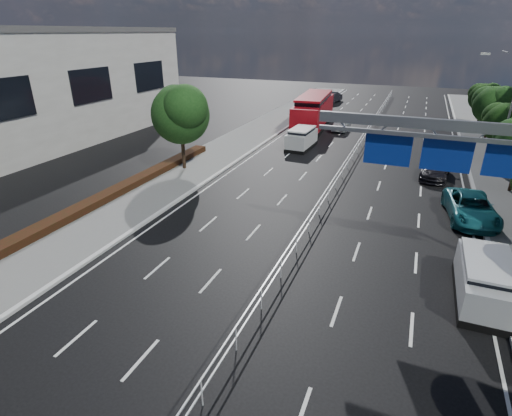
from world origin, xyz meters
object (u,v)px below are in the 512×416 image
(white_minivan, at_px, (302,138))
(near_car_dark, at_px, (332,97))
(parked_car_teal, at_px, (471,208))
(silver_minivan, at_px, (484,280))
(near_car_silver, at_px, (341,124))
(red_bus, at_px, (313,110))
(parked_car_dark, at_px, (436,169))
(overhead_gantry, at_px, (468,151))

(white_minivan, height_order, near_car_dark, white_minivan)
(parked_car_teal, bearing_deg, silver_minivan, -98.67)
(near_car_silver, bearing_deg, silver_minivan, 111.16)
(near_car_silver, height_order, near_car_dark, near_car_dark)
(near_car_dark, bearing_deg, silver_minivan, 116.13)
(near_car_dark, xyz_separation_m, parked_car_teal, (16.30, -38.53, -0.09))
(red_bus, relative_size, parked_car_teal, 2.35)
(near_car_dark, height_order, parked_car_dark, near_car_dark)
(red_bus, height_order, near_car_dark, red_bus)
(white_minivan, height_order, parked_car_teal, white_minivan)
(overhead_gantry, bearing_deg, silver_minivan, -56.60)
(near_car_silver, height_order, parked_car_teal, parked_car_teal)
(parked_car_teal, bearing_deg, white_minivan, 132.36)
(near_car_silver, xyz_separation_m, silver_minivan, (11.20, -28.45, 0.22))
(near_car_silver, xyz_separation_m, parked_car_teal, (11.39, -20.14, 0.04))
(red_bus, distance_m, near_car_dark, 18.20)
(red_bus, bearing_deg, parked_car_teal, -58.87)
(red_bus, xyz_separation_m, near_car_dark, (-1.62, 18.09, -1.08))
(white_minivan, distance_m, red_bus, 9.20)
(white_minivan, bearing_deg, near_car_dark, 98.35)
(silver_minivan, bearing_deg, parked_car_dark, 96.03)
(white_minivan, bearing_deg, red_bus, 100.17)
(red_bus, height_order, parked_car_dark, red_bus)
(near_car_dark, bearing_deg, parked_car_teal, 120.08)
(overhead_gantry, xyz_separation_m, parked_car_teal, (1.56, 6.23, -4.87))
(near_car_dark, distance_m, parked_car_dark, 34.51)
(near_car_silver, relative_size, parked_car_dark, 0.91)
(overhead_gantry, xyz_separation_m, white_minivan, (-11.87, 17.60, -4.67))
(near_car_silver, relative_size, silver_minivan, 0.91)
(white_minivan, xyz_separation_m, parked_car_teal, (13.43, -11.37, -0.20))
(white_minivan, xyz_separation_m, near_car_dark, (-2.87, 27.15, -0.11))
(red_bus, xyz_separation_m, parked_car_teal, (14.68, -20.43, -1.17))
(parked_car_teal, xyz_separation_m, parked_car_dark, (-1.80, 7.21, -0.08))
(white_minivan, relative_size, near_car_dark, 0.89)
(near_car_silver, distance_m, parked_car_teal, 23.14)
(red_bus, bearing_deg, silver_minivan, -67.80)
(red_bus, relative_size, near_car_dark, 2.49)
(near_car_dark, distance_m, parked_car_teal, 41.83)
(white_minivan, bearing_deg, silver_minivan, -53.74)
(silver_minivan, relative_size, parked_car_dark, 0.99)
(near_car_silver, xyz_separation_m, parked_car_dark, (9.59, -12.93, -0.04))
(white_minivan, height_order, red_bus, red_bus)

